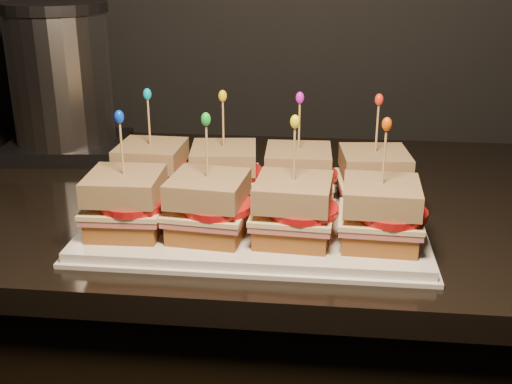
# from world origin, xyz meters

# --- Properties ---
(granite_slab) EXTENTS (2.39, 0.68, 0.04)m
(granite_slab) POSITION_xyz_m (-0.25, 1.67, 0.86)
(granite_slab) COLOR black
(granite_slab) RESTS_ON cabinet
(platter) EXTENTS (0.46, 0.28, 0.02)m
(platter) POSITION_xyz_m (-0.35, 1.53, 0.88)
(platter) COLOR white
(platter) RESTS_ON granite_slab
(platter_rim) EXTENTS (0.47, 0.29, 0.01)m
(platter_rim) POSITION_xyz_m (-0.35, 1.53, 0.88)
(platter_rim) COLOR white
(platter_rim) RESTS_ON granite_slab
(sandwich_0_bread_bot) EXTENTS (0.09, 0.09, 0.03)m
(sandwich_0_bread_bot) POSITION_xyz_m (-0.51, 1.60, 0.91)
(sandwich_0_bread_bot) COLOR brown
(sandwich_0_bread_bot) RESTS_ON platter
(sandwich_0_ham) EXTENTS (0.10, 0.10, 0.01)m
(sandwich_0_ham) POSITION_xyz_m (-0.51, 1.60, 0.92)
(sandwich_0_ham) COLOR #BB5558
(sandwich_0_ham) RESTS_ON sandwich_0_bread_bot
(sandwich_0_cheese) EXTENTS (0.10, 0.10, 0.01)m
(sandwich_0_cheese) POSITION_xyz_m (-0.51, 1.60, 0.93)
(sandwich_0_cheese) COLOR beige
(sandwich_0_cheese) RESTS_ON sandwich_0_ham
(sandwich_0_tomato) EXTENTS (0.09, 0.09, 0.01)m
(sandwich_0_tomato) POSITION_xyz_m (-0.50, 1.59, 0.94)
(sandwich_0_tomato) COLOR red
(sandwich_0_tomato) RESTS_ON sandwich_0_cheese
(sandwich_0_bread_top) EXTENTS (0.10, 0.10, 0.03)m
(sandwich_0_bread_top) POSITION_xyz_m (-0.51, 1.60, 0.96)
(sandwich_0_bread_top) COLOR brown
(sandwich_0_bread_top) RESTS_ON sandwich_0_tomato
(sandwich_0_pick) EXTENTS (0.00, 0.00, 0.09)m
(sandwich_0_pick) POSITION_xyz_m (-0.51, 1.60, 1.00)
(sandwich_0_pick) COLOR tan
(sandwich_0_pick) RESTS_ON sandwich_0_bread_top
(sandwich_0_frill) EXTENTS (0.01, 0.01, 0.02)m
(sandwich_0_frill) POSITION_xyz_m (-0.51, 1.60, 1.05)
(sandwich_0_frill) COLOR #04A7B9
(sandwich_0_frill) RESTS_ON sandwich_0_pick
(sandwich_1_bread_bot) EXTENTS (0.10, 0.10, 0.03)m
(sandwich_1_bread_bot) POSITION_xyz_m (-0.40, 1.60, 0.91)
(sandwich_1_bread_bot) COLOR brown
(sandwich_1_bread_bot) RESTS_ON platter
(sandwich_1_ham) EXTENTS (0.11, 0.11, 0.01)m
(sandwich_1_ham) POSITION_xyz_m (-0.40, 1.60, 0.92)
(sandwich_1_ham) COLOR #BB5558
(sandwich_1_ham) RESTS_ON sandwich_1_bread_bot
(sandwich_1_cheese) EXTENTS (0.11, 0.11, 0.01)m
(sandwich_1_cheese) POSITION_xyz_m (-0.40, 1.60, 0.93)
(sandwich_1_cheese) COLOR beige
(sandwich_1_cheese) RESTS_ON sandwich_1_ham
(sandwich_1_tomato) EXTENTS (0.09, 0.09, 0.01)m
(sandwich_1_tomato) POSITION_xyz_m (-0.39, 1.59, 0.94)
(sandwich_1_tomato) COLOR red
(sandwich_1_tomato) RESTS_ON sandwich_1_cheese
(sandwich_1_bread_top) EXTENTS (0.10, 0.10, 0.03)m
(sandwich_1_bread_top) POSITION_xyz_m (-0.40, 1.60, 0.96)
(sandwich_1_bread_top) COLOR brown
(sandwich_1_bread_top) RESTS_ON sandwich_1_tomato
(sandwich_1_pick) EXTENTS (0.00, 0.00, 0.09)m
(sandwich_1_pick) POSITION_xyz_m (-0.40, 1.60, 1.00)
(sandwich_1_pick) COLOR tan
(sandwich_1_pick) RESTS_ON sandwich_1_bread_top
(sandwich_1_frill) EXTENTS (0.01, 0.01, 0.02)m
(sandwich_1_frill) POSITION_xyz_m (-0.40, 1.60, 1.05)
(sandwich_1_frill) COLOR yellow
(sandwich_1_frill) RESTS_ON sandwich_1_pick
(sandwich_2_bread_bot) EXTENTS (0.09, 0.09, 0.03)m
(sandwich_2_bread_bot) POSITION_xyz_m (-0.29, 1.60, 0.91)
(sandwich_2_bread_bot) COLOR brown
(sandwich_2_bread_bot) RESTS_ON platter
(sandwich_2_ham) EXTENTS (0.10, 0.10, 0.01)m
(sandwich_2_ham) POSITION_xyz_m (-0.29, 1.60, 0.92)
(sandwich_2_ham) COLOR #BB5558
(sandwich_2_ham) RESTS_ON sandwich_2_bread_bot
(sandwich_2_cheese) EXTENTS (0.11, 0.10, 0.01)m
(sandwich_2_cheese) POSITION_xyz_m (-0.29, 1.60, 0.93)
(sandwich_2_cheese) COLOR beige
(sandwich_2_cheese) RESTS_ON sandwich_2_ham
(sandwich_2_tomato) EXTENTS (0.09, 0.09, 0.01)m
(sandwich_2_tomato) POSITION_xyz_m (-0.28, 1.59, 0.94)
(sandwich_2_tomato) COLOR red
(sandwich_2_tomato) RESTS_ON sandwich_2_cheese
(sandwich_2_bread_top) EXTENTS (0.10, 0.10, 0.03)m
(sandwich_2_bread_top) POSITION_xyz_m (-0.29, 1.60, 0.96)
(sandwich_2_bread_top) COLOR brown
(sandwich_2_bread_top) RESTS_ON sandwich_2_tomato
(sandwich_2_pick) EXTENTS (0.00, 0.00, 0.09)m
(sandwich_2_pick) POSITION_xyz_m (-0.29, 1.60, 1.00)
(sandwich_2_pick) COLOR tan
(sandwich_2_pick) RESTS_ON sandwich_2_bread_top
(sandwich_2_frill) EXTENTS (0.01, 0.01, 0.02)m
(sandwich_2_frill) POSITION_xyz_m (-0.29, 1.60, 1.05)
(sandwich_2_frill) COLOR #D211D3
(sandwich_2_frill) RESTS_ON sandwich_2_pick
(sandwich_3_bread_bot) EXTENTS (0.10, 0.10, 0.03)m
(sandwich_3_bread_bot) POSITION_xyz_m (-0.19, 1.60, 0.91)
(sandwich_3_bread_bot) COLOR brown
(sandwich_3_bread_bot) RESTS_ON platter
(sandwich_3_ham) EXTENTS (0.11, 0.11, 0.01)m
(sandwich_3_ham) POSITION_xyz_m (-0.19, 1.60, 0.92)
(sandwich_3_ham) COLOR #BB5558
(sandwich_3_ham) RESTS_ON sandwich_3_bread_bot
(sandwich_3_cheese) EXTENTS (0.11, 0.11, 0.01)m
(sandwich_3_cheese) POSITION_xyz_m (-0.19, 1.60, 0.93)
(sandwich_3_cheese) COLOR beige
(sandwich_3_cheese) RESTS_ON sandwich_3_ham
(sandwich_3_tomato) EXTENTS (0.09, 0.09, 0.01)m
(sandwich_3_tomato) POSITION_xyz_m (-0.17, 1.59, 0.94)
(sandwich_3_tomato) COLOR red
(sandwich_3_tomato) RESTS_ON sandwich_3_cheese
(sandwich_3_bread_top) EXTENTS (0.10, 0.10, 0.03)m
(sandwich_3_bread_top) POSITION_xyz_m (-0.19, 1.60, 0.96)
(sandwich_3_bread_top) COLOR brown
(sandwich_3_bread_top) RESTS_ON sandwich_3_tomato
(sandwich_3_pick) EXTENTS (0.00, 0.00, 0.09)m
(sandwich_3_pick) POSITION_xyz_m (-0.19, 1.60, 1.00)
(sandwich_3_pick) COLOR tan
(sandwich_3_pick) RESTS_ON sandwich_3_bread_top
(sandwich_3_frill) EXTENTS (0.01, 0.01, 0.02)m
(sandwich_3_frill) POSITION_xyz_m (-0.19, 1.60, 1.05)
(sandwich_3_frill) COLOR red
(sandwich_3_frill) RESTS_ON sandwich_3_pick
(sandwich_4_bread_bot) EXTENTS (0.09, 0.09, 0.03)m
(sandwich_4_bread_bot) POSITION_xyz_m (-0.51, 1.47, 0.91)
(sandwich_4_bread_bot) COLOR brown
(sandwich_4_bread_bot) RESTS_ON platter
(sandwich_4_ham) EXTENTS (0.10, 0.10, 0.01)m
(sandwich_4_ham) POSITION_xyz_m (-0.51, 1.47, 0.92)
(sandwich_4_ham) COLOR #BB5558
(sandwich_4_ham) RESTS_ON sandwich_4_bread_bot
(sandwich_4_cheese) EXTENTS (0.11, 0.10, 0.01)m
(sandwich_4_cheese) POSITION_xyz_m (-0.51, 1.47, 0.93)
(sandwich_4_cheese) COLOR beige
(sandwich_4_cheese) RESTS_ON sandwich_4_ham
(sandwich_4_tomato) EXTENTS (0.09, 0.09, 0.01)m
(sandwich_4_tomato) POSITION_xyz_m (-0.50, 1.46, 0.94)
(sandwich_4_tomato) COLOR red
(sandwich_4_tomato) RESTS_ON sandwich_4_cheese
(sandwich_4_bread_top) EXTENTS (0.10, 0.10, 0.03)m
(sandwich_4_bread_top) POSITION_xyz_m (-0.51, 1.47, 0.96)
(sandwich_4_bread_top) COLOR brown
(sandwich_4_bread_top) RESTS_ON sandwich_4_tomato
(sandwich_4_pick) EXTENTS (0.00, 0.00, 0.09)m
(sandwich_4_pick) POSITION_xyz_m (-0.51, 1.47, 1.00)
(sandwich_4_pick) COLOR tan
(sandwich_4_pick) RESTS_ON sandwich_4_bread_top
(sandwich_4_frill) EXTENTS (0.01, 0.01, 0.02)m
(sandwich_4_frill) POSITION_xyz_m (-0.51, 1.47, 1.05)
(sandwich_4_frill) COLOR #0839E4
(sandwich_4_frill) RESTS_ON sandwich_4_pick
(sandwich_5_bread_bot) EXTENTS (0.10, 0.10, 0.03)m
(sandwich_5_bread_bot) POSITION_xyz_m (-0.40, 1.47, 0.91)
(sandwich_5_bread_bot) COLOR brown
(sandwich_5_bread_bot) RESTS_ON platter
(sandwich_5_ham) EXTENTS (0.11, 0.11, 0.01)m
(sandwich_5_ham) POSITION_xyz_m (-0.40, 1.47, 0.92)
(sandwich_5_ham) COLOR #BB5558
(sandwich_5_ham) RESTS_ON sandwich_5_bread_bot
(sandwich_5_cheese) EXTENTS (0.11, 0.11, 0.01)m
(sandwich_5_cheese) POSITION_xyz_m (-0.40, 1.47, 0.93)
(sandwich_5_cheese) COLOR beige
(sandwich_5_cheese) RESTS_ON sandwich_5_ham
(sandwich_5_tomato) EXTENTS (0.09, 0.09, 0.01)m
(sandwich_5_tomato) POSITION_xyz_m (-0.39, 1.46, 0.94)
(sandwich_5_tomato) COLOR red
(sandwich_5_tomato) RESTS_ON sandwich_5_cheese
(sandwich_5_bread_top) EXTENTS (0.10, 0.10, 0.03)m
(sandwich_5_bread_top) POSITION_xyz_m (-0.40, 1.47, 0.96)
(sandwich_5_bread_top) COLOR brown
(sandwich_5_bread_top) RESTS_ON sandwich_5_tomato
(sandwich_5_pick) EXTENTS (0.00, 0.00, 0.09)m
(sandwich_5_pick) POSITION_xyz_m (-0.40, 1.47, 1.00)
(sandwich_5_pick) COLOR tan
(sandwich_5_pick) RESTS_ON sandwich_5_bread_top
(sandwich_5_frill) EXTENTS (0.01, 0.01, 0.02)m
(sandwich_5_frill) POSITION_xyz_m (-0.40, 1.47, 1.05)
(sandwich_5_frill) COLOR green
(sandwich_5_frill) RESTS_ON sandwich_5_pick
(sandwich_6_bread_bot) EXTENTS (0.10, 0.10, 0.03)m
(sandwich_6_bread_bot) POSITION_xyz_m (-0.29, 1.47, 0.91)
(sandwich_6_bread_bot) COLOR brown
(sandwich_6_bread_bot) RESTS_ON platter
(sandwich_6_ham) EXTENTS (0.11, 0.10, 0.01)m
(sandwich_6_ham) POSITION_xyz_m (-0.29, 1.47, 0.92)
(sandwich_6_ham) COLOR #BB5558
(sandwich_6_ham) RESTS_ON sandwich_6_bread_bot
(sandwich_6_cheese) EXTENTS (0.11, 0.10, 0.01)m
(sandwich_6_cheese) POSITION_xyz_m (-0.29, 1.47, 0.93)
(sandwich_6_cheese) COLOR beige
(sandwich_6_cheese) RESTS_ON sandwich_6_ham
(sandwich_6_tomato) EXTENTS (0.09, 0.09, 0.01)m
(sandwich_6_tomato) POSITION_xyz_m (-0.28, 1.46, 0.94)
(sandwich_6_tomato) COLOR red
(sandwich_6_tomato) RESTS_ON sandwich_6_cheese
(sandwich_6_bread_top) EXTENTS (0.10, 0.10, 0.03)m
(sandwich_6_bread_top) POSITION_xyz_m (-0.29, 1.47, 0.96)
(sandwich_6_bread_top) COLOR brown
(sandwich_6_bread_top) RESTS_ON sandwich_6_tomato
(sandwich_6_pick) EXTENTS (0.00, 0.00, 0.09)m
(sandwich_6_pick) POSITION_xyz_m (-0.29, 1.47, 1.00)
(sandwich_6_pick) COLOR tan
(sandwich_6_pick) RESTS_ON sandwich_6_bread_top
(sandwich_6_frill) EXTENTS (0.01, 0.01, 0.02)m
(sandwich_6_frill) POSITION_xyz_m (-0.29, 1.47, 1.05)
(sandwich_6_frill) COLOR yellow
(sandwich_6_frill) RESTS_ON sandwich_6_pick
(sandwich_7_bread_bot) EXTENTS (0.09, 0.09, 0.03)m
(sandwich_7_bread_bot) POSITION_xyz_m (-0.19, 1.47, 0.91)
(sandwich_7_bread_bot) COLOR brown
(sandwich_7_bread_bot) RESTS_ON platter
(sandwich_7_ham) EXTENTS (0.10, 0.10, 0.01)m
(sandwich_7_ham) POSITION_xyz_m (-0.19, 1.47, 0.92)
(sandwich_7_ham) COLOR #BB5558
(sandwich_7_ham) RESTS_ON sandwich_7_bread_bot
(sandwich_7_cheese) EXTENTS (0.11, 0.10, 0.01)m
(sandwich_7_cheese) POSITION_xyz_m (-0.19, 1.47, 0.93)
(sandwich_7_cheese) COLOR beige
(sandwich_7_cheese) RESTS_ON sandwich_7_ham
(sandwich_7_tomato) EXTENTS (0.09, 0.09, 0.01)m
(sandwich_7_tomato) POSITION_xyz_m (-0.17, 1.46, 0.94)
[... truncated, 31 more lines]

